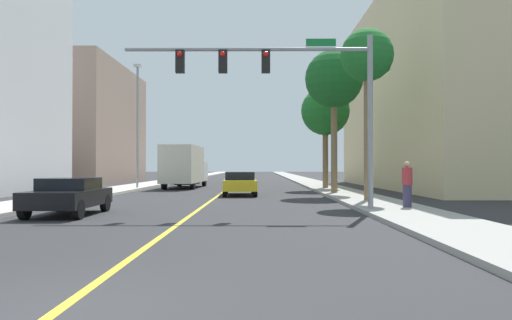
% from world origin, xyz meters
% --- Properties ---
extents(ground, '(192.00, 192.00, 0.00)m').
position_xyz_m(ground, '(0.00, 42.00, 0.00)').
color(ground, '#2D2D30').
extents(sidewalk_left, '(2.84, 168.00, 0.15)m').
position_xyz_m(sidewalk_left, '(-7.47, 42.00, 0.07)').
color(sidewalk_left, beige).
rests_on(sidewalk_left, ground).
extents(sidewalk_right, '(2.84, 168.00, 0.15)m').
position_xyz_m(sidewalk_right, '(7.47, 42.00, 0.07)').
color(sidewalk_right, '#9E9B93').
rests_on(sidewalk_right, ground).
extents(lane_marking_center, '(0.16, 144.00, 0.01)m').
position_xyz_m(lane_marking_center, '(0.00, 42.00, 0.00)').
color(lane_marking_center, yellow).
rests_on(lane_marking_center, ground).
extents(building_left_far, '(10.38, 17.68, 11.99)m').
position_xyz_m(building_left_far, '(-16.72, 43.44, 5.99)').
color(building_left_far, gray).
rests_on(building_left_far, ground).
extents(building_right_near, '(16.36, 27.47, 14.93)m').
position_xyz_m(building_right_near, '(19.70, 31.82, 7.47)').
color(building_right_near, beige).
rests_on(building_right_near, ground).
extents(traffic_signal_mast, '(9.14, 0.36, 6.38)m').
position_xyz_m(traffic_signal_mast, '(3.43, 11.95, 4.84)').
color(traffic_signal_mast, gray).
rests_on(traffic_signal_mast, sidewalk_right).
extents(street_lamp, '(0.56, 0.28, 9.02)m').
position_xyz_m(street_lamp, '(-6.55, 29.04, 5.09)').
color(street_lamp, gray).
rests_on(street_lamp, sidewalk_left).
extents(palm_near, '(2.41, 2.41, 7.85)m').
position_xyz_m(palm_near, '(7.31, 16.22, 6.65)').
color(palm_near, brown).
rests_on(palm_near, sidewalk_right).
extents(palm_mid, '(3.42, 3.42, 8.42)m').
position_xyz_m(palm_mid, '(6.79, 22.43, 6.78)').
color(palm_mid, brown).
rests_on(palm_mid, sidewalk_right).
extents(palm_far, '(3.50, 3.50, 7.28)m').
position_xyz_m(palm_far, '(7.14, 28.65, 5.62)').
color(palm_far, brown).
rests_on(palm_far, sidewalk_right).
extents(car_yellow, '(2.09, 4.57, 1.36)m').
position_xyz_m(car_yellow, '(1.23, 22.20, 0.71)').
color(car_yellow, gold).
rests_on(car_yellow, ground).
extents(car_blue, '(1.91, 4.01, 1.46)m').
position_xyz_m(car_blue, '(-4.44, 39.44, 0.75)').
color(car_blue, '#1E389E').
rests_on(car_blue, ground).
extents(car_black, '(1.96, 3.86, 1.29)m').
position_xyz_m(car_black, '(-4.25, 10.96, 0.69)').
color(car_black, black).
rests_on(car_black, ground).
extents(delivery_truck, '(2.69, 8.10, 3.22)m').
position_xyz_m(delivery_truck, '(-3.44, 31.15, 1.70)').
color(delivery_truck, silver).
rests_on(delivery_truck, ground).
extents(pedestrian, '(0.38, 0.38, 1.73)m').
position_xyz_m(pedestrian, '(7.96, 12.48, 1.01)').
color(pedestrian, '#3F3859').
rests_on(pedestrian, sidewalk_right).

